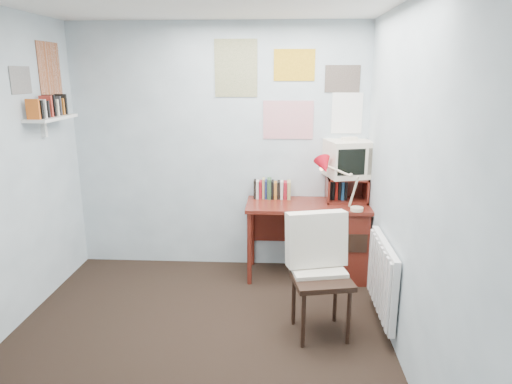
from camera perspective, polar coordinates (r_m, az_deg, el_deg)
ground at (r=3.55m, az=-8.13°, el=-19.95°), size 3.50×3.50×0.00m
back_wall at (r=4.71m, az=-4.60°, el=5.38°), size 3.00×0.02×2.50m
right_wall at (r=3.08m, az=19.45°, el=-0.42°), size 0.02×3.50×2.50m
desk at (r=4.66m, az=9.68°, el=-5.67°), size 1.20×0.55×0.76m
desk_chair at (r=3.61m, az=8.15°, el=-10.78°), size 0.55×0.54×0.93m
desk_lamp at (r=4.30m, az=12.63°, el=0.49°), size 0.34×0.30×0.44m
tv_riser at (r=4.63m, az=11.24°, el=0.38°), size 0.40×0.30×0.25m
crt_tv at (r=4.59m, az=11.50°, el=4.33°), size 0.50×0.47×0.39m
book_row at (r=4.66m, az=3.42°, el=0.52°), size 0.60×0.14×0.22m
radiator at (r=3.85m, az=15.56°, el=-10.25°), size 0.09×0.80×0.60m
wall_shelf at (r=4.46m, az=-24.20°, el=8.43°), size 0.20×0.62×0.24m
posters_back at (r=4.60m, az=4.12°, el=12.69°), size 1.20×0.01×0.90m
posters_left at (r=4.49m, az=-25.81°, el=13.17°), size 0.01×0.70×0.60m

